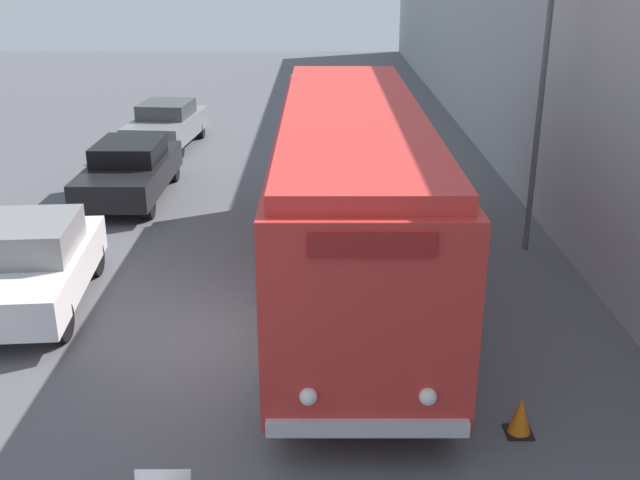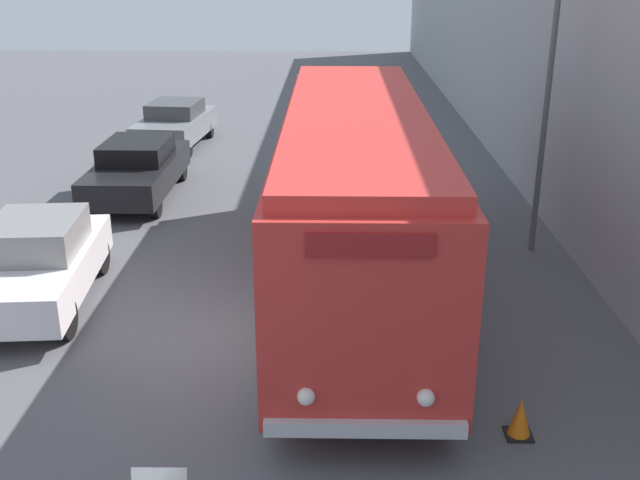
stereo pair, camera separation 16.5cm
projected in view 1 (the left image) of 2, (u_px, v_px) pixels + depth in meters
The scene contains 8 objects.
ground_plane at pixel (228, 340), 12.47m from camera, with size 80.00×80.00×0.00m, color #56565B.
building_wall_right at pixel (519, 44), 20.46m from camera, with size 0.30×60.00×7.48m.
vintage_bus at pixel (353, 190), 13.75m from camera, with size 2.61×11.02×3.50m.
streetlamp at pixel (547, 56), 14.90m from camera, with size 0.36×0.36×6.35m.
parked_car_near at pixel (35, 264), 13.44m from camera, with size 2.14×4.28×1.61m.
parked_car_mid at pixel (132, 169), 19.53m from camera, with size 1.91×4.65×1.50m.
parked_car_far at pixel (168, 124), 24.84m from camera, with size 2.22×4.29×1.48m.
traffic_cone at pixel (522, 416), 9.95m from camera, with size 0.36×0.36×0.56m.
Camera 1 is at (1.57, -11.05, 6.01)m, focal length 42.00 mm.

